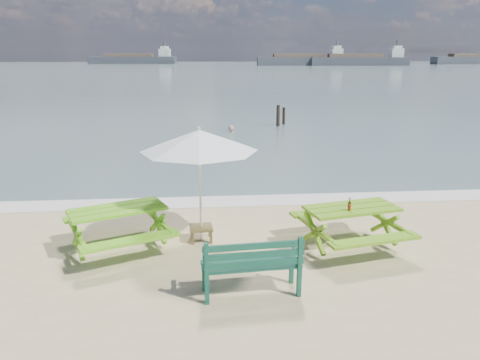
{
  "coord_description": "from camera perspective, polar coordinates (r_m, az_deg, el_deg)",
  "views": [
    {
      "loc": [
        -0.35,
        -6.63,
        3.67
      ],
      "look_at": [
        0.47,
        3.0,
        1.0
      ],
      "focal_mm": 35.0,
      "sensor_mm": 36.0,
      "label": 1
    }
  ],
  "objects": [
    {
      "name": "park_bench",
      "position": [
        7.44,
        1.34,
        -11.6
      ],
      "size": [
        1.57,
        0.64,
        0.94
      ],
      "color": "#104232",
      "rests_on": "ground"
    },
    {
      "name": "picnic_table_right",
      "position": [
        9.24,
        13.32,
        -5.74
      ],
      "size": [
        2.11,
        2.26,
        0.83
      ],
      "color": "#609416",
      "rests_on": "ground"
    },
    {
      "name": "foam_strip",
      "position": [
        11.82,
        -2.95,
        -2.63
      ],
      "size": [
        22.0,
        0.9,
        0.01
      ],
      "primitive_type": "cube",
      "color": "silver",
      "rests_on": "ground"
    },
    {
      "name": "side_table",
      "position": [
        9.45,
        -4.75,
        -6.46
      ],
      "size": [
        0.48,
        0.48,
        0.29
      ],
      "color": "brown",
      "rests_on": "ground"
    },
    {
      "name": "sea",
      "position": [
        91.71,
        -4.8,
        13.11
      ],
      "size": [
        300.0,
        300.0,
        0.0
      ],
      "primitive_type": "plane",
      "color": "slate",
      "rests_on": "ground"
    },
    {
      "name": "swimmer",
      "position": [
        22.05,
        -1.14,
        4.68
      ],
      "size": [
        0.65,
        0.52,
        1.55
      ],
      "color": "tan",
      "rests_on": "ground"
    },
    {
      "name": "mooring_pilings",
      "position": [
        24.1,
        4.95,
        7.58
      ],
      "size": [
        0.57,
        0.77,
        1.26
      ],
      "color": "black",
      "rests_on": "ground"
    },
    {
      "name": "beer_bottle",
      "position": [
        8.87,
        13.19,
        -3.13
      ],
      "size": [
        0.06,
        0.06,
        0.24
      ],
      "color": "brown",
      "rests_on": "picnic_table_right"
    },
    {
      "name": "cargo_ships",
      "position": [
        139.57,
        16.61,
        13.82
      ],
      "size": [
        164.91,
        28.63,
        4.4
      ],
      "color": "#3B3E45",
      "rests_on": "ground"
    },
    {
      "name": "patio_umbrella",
      "position": [
        8.92,
        -5.02,
        4.82
      ],
      "size": [
        2.41,
        2.41,
        2.24
      ],
      "color": "silver",
      "rests_on": "ground"
    },
    {
      "name": "picnic_table_left",
      "position": [
        9.2,
        -14.56,
        -5.9
      ],
      "size": [
        2.38,
        2.48,
        0.83
      ],
      "color": "#62B11A",
      "rests_on": "ground"
    }
  ]
}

